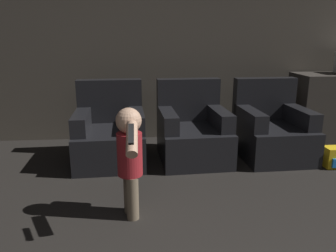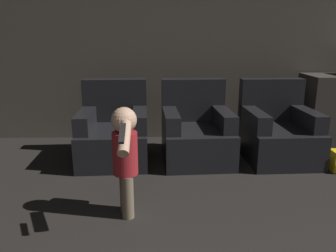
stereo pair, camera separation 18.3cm
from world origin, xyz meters
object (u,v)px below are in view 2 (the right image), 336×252
at_px(armchair_left, 114,134).
at_px(armchair_middle, 196,133).
at_px(person_toddler, 125,154).
at_px(armchair_right, 277,133).

xyz_separation_m(armchair_left, armchair_middle, (0.96, -0.00, 0.00)).
bearing_deg(person_toddler, armchair_right, -65.84).
bearing_deg(armchair_right, armchair_left, 178.01).
bearing_deg(armchair_left, armchair_middle, -2.70).
relative_size(armchair_left, person_toddler, 1.02).
bearing_deg(armchair_right, armchair_middle, 178.01).
relative_size(armchair_left, armchair_right, 1.00).
bearing_deg(armchair_right, person_toddler, -144.42).
bearing_deg(armchair_middle, armchair_right, -3.05).
bearing_deg(armchair_middle, person_toddler, -121.58).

